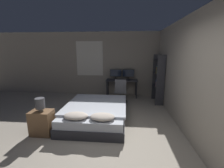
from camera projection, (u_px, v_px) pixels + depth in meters
The scene contains 13 objects.
ground_plane at pixel (106, 154), 2.81m from camera, with size 20.00×20.00×0.00m, color #9E9384.
wall_back at pixel (117, 64), 6.49m from camera, with size 12.00×0.08×2.70m.
wall_side_right at pixel (181, 73), 3.83m from camera, with size 0.06×12.00×2.70m.
bed at pixel (96, 113), 4.14m from camera, with size 1.64×2.05×0.54m.
nightstand at pixel (42, 123), 3.46m from camera, with size 0.49×0.35×0.57m.
bedside_lamp at pixel (40, 103), 3.35m from camera, with size 0.21×0.21×0.30m.
desk at pixel (122, 82), 6.28m from camera, with size 1.31×0.57×0.72m.
monitor_left at pixel (116, 73), 6.41m from camera, with size 0.50×0.16×0.42m.
monitor_right at pixel (128, 74), 6.36m from camera, with size 0.50×0.16×0.42m.
keyboard at pixel (122, 80), 6.09m from camera, with size 0.39×0.13×0.02m.
computer_mouse at pixel (129, 80), 6.06m from camera, with size 0.07×0.05×0.04m.
office_chair at pixel (121, 93), 5.59m from camera, with size 0.52×0.52×0.91m.
bookshelf at pixel (159, 77), 5.43m from camera, with size 0.28×0.78×1.78m.
Camera 1 is at (0.33, -2.44, 1.90)m, focal length 24.00 mm.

